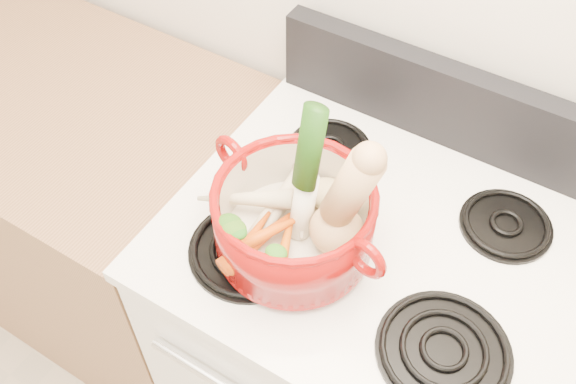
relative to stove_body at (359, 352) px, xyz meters
The scene contains 22 objects.
stove_body is the anchor object (origin of this frame).
cooktop 0.47m from the stove_body, ahead, with size 0.78×0.67×0.03m, color white.
control_backsplash 0.65m from the stove_body, 90.00° to the left, with size 0.76×0.05×0.18m, color black.
counter_left 1.07m from the stove_body, behind, with size 1.36×0.65×0.90m, color #896041.
burner_front_left 0.56m from the stove_body, 139.90° to the right, with size 0.22×0.22×0.02m, color black.
burner_front_right 0.56m from the stove_body, 40.10° to the right, with size 0.22×0.22×0.02m, color black.
burner_back_left 0.55m from the stove_body, 143.62° to the left, with size 0.17×0.17×0.02m, color black.
burner_back_right 0.55m from the stove_body, 36.38° to the left, with size 0.17×0.17×0.02m, color black.
dutch_oven 0.60m from the stove_body, 138.23° to the right, with size 0.28×0.28×0.14m, color maroon.
pot_handle_left 0.69m from the stove_body, 164.97° to the right, with size 0.08×0.08×0.02m, color maroon.
pot_handle_right 0.64m from the stove_body, 78.81° to the right, with size 0.08×0.08×0.02m, color maroon.
squash 0.67m from the stove_body, 115.92° to the right, with size 0.10×0.10×0.25m, color tan, non-canonical shape.
leek 0.69m from the stove_body, 141.85° to the right, with size 0.04×0.04×0.28m, color white.
ginger 0.57m from the stove_body, 168.77° to the right, with size 0.09×0.07×0.05m, color tan.
parsnip_0 0.59m from the stove_body, 156.14° to the right, with size 0.04×0.04×0.23m, color beige.
parsnip_1 0.60m from the stove_body, 157.14° to the right, with size 0.04×0.04×0.20m, color beige.
parsnip_2 0.59m from the stove_body, 160.86° to the right, with size 0.04×0.04×0.18m, color beige.
parsnip_3 0.63m from the stove_body, 152.98° to the right, with size 0.04×0.04×0.17m, color beige.
carrot_0 0.60m from the stove_body, 133.70° to the right, with size 0.03×0.03×0.17m, color #C14409.
carrot_1 0.61m from the stove_body, 133.81° to the right, with size 0.03×0.03×0.14m, color #D2530A.
carrot_2 0.60m from the stove_body, 123.82° to the right, with size 0.03×0.03×0.15m, color #BC5609.
carrot_3 0.62m from the stove_body, 132.51° to the right, with size 0.03×0.03×0.15m, color #DF580B.
Camera 1 is at (0.22, 0.71, 1.92)m, focal length 40.00 mm.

